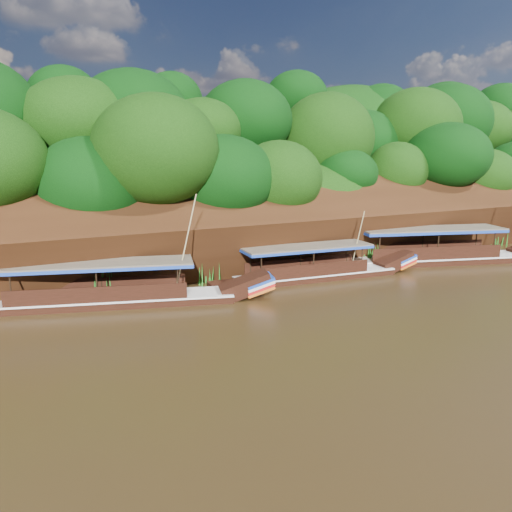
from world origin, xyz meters
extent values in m
plane|color=black|center=(0.00, 0.00, 0.00)|extent=(160.00, 160.00, 0.00)
cube|color=black|center=(0.00, 16.00, 3.50)|extent=(120.00, 16.12, 13.64)
cube|color=black|center=(0.00, 26.00, 0.00)|extent=(120.00, 24.00, 12.00)
ellipsoid|color=#0B440B|center=(-6.00, 15.00, 3.50)|extent=(18.00, 8.00, 6.40)
ellipsoid|color=#0B440B|center=(0.00, 23.00, 9.20)|extent=(24.00, 11.00, 8.40)
ellipsoid|color=#0B440B|center=(24.00, 14.50, 3.40)|extent=(18.00, 8.00, 6.00)
ellipsoid|color=#0B440B|center=(34.00, 22.00, 8.80)|extent=(22.00, 10.00, 8.00)
cube|color=black|center=(10.89, 7.19, 0.00)|extent=(13.89, 6.22, 0.97)
cube|color=silver|center=(10.89, 7.19, 0.46)|extent=(13.91, 6.29, 0.11)
cube|color=brown|center=(10.06, 7.44, 2.60)|extent=(11.13, 5.70, 0.13)
cube|color=#1A3FAA|center=(10.06, 7.44, 2.47)|extent=(11.13, 5.70, 0.19)
cube|color=black|center=(-0.05, 7.44, 0.00)|extent=(11.05, 3.05, 0.82)
cube|color=silver|center=(-0.05, 7.44, 0.39)|extent=(11.05, 3.11, 0.09)
cube|color=black|center=(6.05, 6.84, 0.64)|extent=(2.72, 1.74, 1.54)
cube|color=#1A3FAA|center=(6.73, 6.78, 0.91)|extent=(1.49, 1.68, 0.56)
cube|color=red|center=(6.73, 6.78, 0.60)|extent=(1.49, 1.68, 0.56)
cube|color=brown|center=(-0.73, 7.51, 2.19)|extent=(8.72, 3.12, 0.11)
cube|color=#1A3FAA|center=(-0.73, 7.51, 2.08)|extent=(8.72, 3.12, 0.16)
cylinder|color=tan|center=(2.61, 6.63, 2.43)|extent=(0.42, 0.77, 3.99)
cube|color=black|center=(-12.91, 7.74, 0.00)|extent=(12.81, 5.65, 0.87)
cube|color=silver|center=(-12.91, 7.74, 0.41)|extent=(12.82, 5.71, 0.10)
cube|color=black|center=(-6.05, 5.71, 0.67)|extent=(3.32, 2.37, 1.71)
cube|color=#1A3FAA|center=(-5.29, 5.48, 0.96)|extent=(1.97, 2.03, 0.64)
cube|color=red|center=(-5.29, 5.48, 0.64)|extent=(1.97, 2.03, 0.64)
cube|color=brown|center=(-13.68, 7.97, 2.32)|extent=(10.25, 5.17, 0.12)
cube|color=#1A3FAA|center=(-13.68, 7.97, 2.21)|extent=(10.25, 5.17, 0.17)
cylinder|color=tan|center=(-9.27, 6.46, 3.23)|extent=(1.59, 0.47, 5.39)
cone|color=#23711C|center=(-13.37, 9.12, 0.91)|extent=(1.50, 1.50, 1.82)
cone|color=#23711C|center=(-6.88, 9.49, 0.68)|extent=(1.50, 1.50, 1.35)
cone|color=#23711C|center=(1.91, 9.89, 0.77)|extent=(1.50, 1.50, 1.54)
cone|color=#23711C|center=(5.90, 9.36, 1.10)|extent=(1.50, 1.50, 2.21)
cone|color=#23711C|center=(13.28, 9.73, 0.80)|extent=(1.50, 1.50, 1.60)
cone|color=#23711C|center=(20.61, 9.68, 0.94)|extent=(1.50, 1.50, 1.88)
camera|label=1|loc=(-18.05, -18.88, 8.13)|focal=35.00mm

